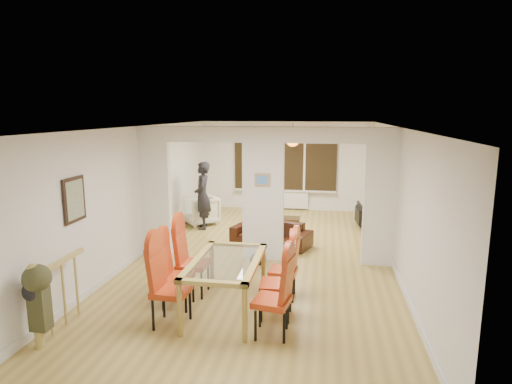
% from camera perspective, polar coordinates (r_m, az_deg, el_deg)
% --- Properties ---
extents(floor, '(5.00, 9.00, 0.01)m').
position_cam_1_polar(floor, '(8.64, 0.94, -8.80)').
color(floor, '#A98F44').
rests_on(floor, ground).
extents(room_walls, '(5.00, 9.00, 2.60)m').
position_cam_1_polar(room_walls, '(8.30, 0.96, -0.30)').
color(room_walls, silver).
rests_on(room_walls, floor).
extents(divider_wall, '(5.00, 0.18, 2.60)m').
position_cam_1_polar(divider_wall, '(8.30, 0.96, -0.30)').
color(divider_wall, white).
rests_on(divider_wall, floor).
extents(bay_window_blinds, '(3.00, 0.08, 1.80)m').
position_cam_1_polar(bay_window_blinds, '(12.63, 3.90, 4.36)').
color(bay_window_blinds, black).
rests_on(bay_window_blinds, room_walls).
extents(radiator, '(1.40, 0.08, 0.50)m').
position_cam_1_polar(radiator, '(12.78, 3.82, -1.02)').
color(radiator, white).
rests_on(radiator, floor).
extents(pendant_light, '(0.36, 0.36, 0.36)m').
position_cam_1_polar(pendant_light, '(11.42, 4.90, 6.95)').
color(pendant_light, orange).
rests_on(pendant_light, room_walls).
extents(stair_newel, '(0.40, 1.20, 1.10)m').
position_cam_1_polar(stair_newel, '(6.39, -24.55, -11.71)').
color(stair_newel, tan).
rests_on(stair_newel, floor).
extents(wall_poster, '(0.04, 0.52, 0.67)m').
position_cam_1_polar(wall_poster, '(6.85, -23.07, -0.94)').
color(wall_poster, gray).
rests_on(wall_poster, room_walls).
extents(pillar_photo, '(0.30, 0.03, 0.25)m').
position_cam_1_polar(pillar_photo, '(8.15, 0.87, 1.64)').
color(pillar_photo, '#4C8CD8').
rests_on(pillar_photo, divider_wall).
extents(dining_table, '(0.95, 1.69, 0.79)m').
position_cam_1_polar(dining_table, '(6.35, -4.00, -12.34)').
color(dining_table, '#A4893C').
rests_on(dining_table, floor).
extents(dining_chair_la, '(0.48, 0.48, 1.17)m').
position_cam_1_polar(dining_chair_la, '(6.00, -11.25, -12.00)').
color(dining_chair_la, '#AD3411').
rests_on(dining_chair_la, floor).
extents(dining_chair_lb, '(0.46, 0.46, 1.08)m').
position_cam_1_polar(dining_chair_lb, '(6.53, -10.41, -10.49)').
color(dining_chair_lb, '#AD3411').
rests_on(dining_chair_lb, floor).
extents(dining_chair_lc, '(0.46, 0.46, 1.16)m').
position_cam_1_polar(dining_chair_lc, '(6.93, -8.42, -8.84)').
color(dining_chair_lc, '#AD3411').
rests_on(dining_chair_lc, floor).
extents(dining_chair_ra, '(0.52, 0.52, 1.11)m').
position_cam_1_polar(dining_chair_ra, '(5.66, 2.11, -13.54)').
color(dining_chair_ra, '#AD3411').
rests_on(dining_chair_ra, floor).
extents(dining_chair_rb, '(0.47, 0.47, 1.13)m').
position_cam_1_polar(dining_chair_rb, '(6.12, 2.72, -11.52)').
color(dining_chair_rb, '#AD3411').
rests_on(dining_chair_rb, floor).
extents(dining_chair_rc, '(0.45, 0.45, 1.02)m').
position_cam_1_polar(dining_chair_rc, '(6.75, 3.64, -9.87)').
color(dining_chair_rc, '#AD3411').
rests_on(dining_chair_rc, floor).
extents(sofa, '(1.87, 1.22, 0.51)m').
position_cam_1_polar(sofa, '(9.43, 2.00, -5.51)').
color(sofa, black).
rests_on(sofa, floor).
extents(armchair, '(1.12, 1.12, 0.73)m').
position_cam_1_polar(armchair, '(11.19, -7.46, -2.42)').
color(armchair, beige).
rests_on(armchair, floor).
extents(person, '(0.69, 0.54, 1.68)m').
position_cam_1_polar(person, '(10.65, -7.14, -0.47)').
color(person, black).
rests_on(person, floor).
extents(television, '(1.00, 0.24, 0.57)m').
position_cam_1_polar(television, '(11.14, 13.29, -3.09)').
color(television, black).
rests_on(television, floor).
extents(coffee_table, '(0.95, 0.51, 0.21)m').
position_cam_1_polar(coffee_table, '(11.00, 3.41, -3.96)').
color(coffee_table, '#302310').
rests_on(coffee_table, floor).
extents(bottle, '(0.06, 0.06, 0.26)m').
position_cam_1_polar(bottle, '(10.87, 2.79, -2.85)').
color(bottle, '#143F19').
rests_on(bottle, coffee_table).
extents(bowl, '(0.22, 0.22, 0.05)m').
position_cam_1_polar(bowl, '(11.00, 2.28, -3.24)').
color(bowl, '#302310').
rests_on(bowl, coffee_table).
extents(shoes, '(0.26, 0.28, 0.11)m').
position_cam_1_polar(shoes, '(8.36, 0.26, -9.07)').
color(shoes, black).
rests_on(shoes, floor).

